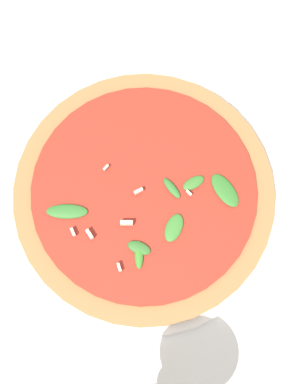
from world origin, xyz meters
name	(u,v)px	position (x,y,z in m)	size (l,w,h in m)	color
ground_plane	(144,170)	(0.00, 0.00, 0.00)	(6.00, 6.00, 0.00)	silver
pizza_arugula_main	(144,195)	(-0.02, -0.03, 0.02)	(0.33, 0.33, 0.05)	white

